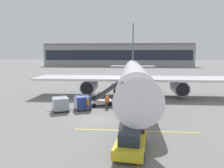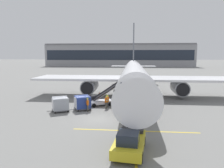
{
  "view_description": "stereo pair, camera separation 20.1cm",
  "coord_description": "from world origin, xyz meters",
  "px_view_note": "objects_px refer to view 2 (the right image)",
  "views": [
    {
      "loc": [
        3.34,
        -22.83,
        7.18
      ],
      "look_at": [
        0.71,
        7.86,
        2.92
      ],
      "focal_mm": 34.02,
      "sensor_mm": 36.0,
      "label": 1
    },
    {
      "loc": [
        3.54,
        -22.81,
        7.18
      ],
      "look_at": [
        0.71,
        7.86,
        2.92
      ],
      "focal_mm": 34.02,
      "sensor_mm": 36.0,
      "label": 2
    }
  ],
  "objects_px": {
    "baggage_cart_second": "(60,104)",
    "safety_cone_engine_keepout": "(93,98)",
    "safety_cone_wingtip": "(99,94)",
    "belt_loader": "(102,99)",
    "safety_cone_nose_mark": "(86,99)",
    "baggage_cart_lead": "(82,102)",
    "pushback_tug": "(129,142)",
    "ground_crew_by_carts": "(108,100)",
    "ground_crew_marshaller": "(106,101)",
    "ground_crew_by_loader": "(88,104)",
    "parked_airplane": "(134,76)"
  },
  "relations": [
    {
      "from": "baggage_cart_lead",
      "to": "safety_cone_engine_keepout",
      "type": "bearing_deg",
      "value": 88.52
    },
    {
      "from": "baggage_cart_lead",
      "to": "safety_cone_nose_mark",
      "type": "xyz_separation_m",
      "value": [
        -0.64,
        4.97,
        -0.66
      ]
    },
    {
      "from": "pushback_tug",
      "to": "safety_cone_nose_mark",
      "type": "xyz_separation_m",
      "value": [
        -6.93,
        16.82,
        -0.49
      ]
    },
    {
      "from": "parked_airplane",
      "to": "safety_cone_wingtip",
      "type": "bearing_deg",
      "value": -179.58
    },
    {
      "from": "belt_loader",
      "to": "ground_crew_marshaller",
      "type": "relative_size",
      "value": 2.91
    },
    {
      "from": "baggage_cart_second",
      "to": "belt_loader",
      "type": "bearing_deg",
      "value": 38.4
    },
    {
      "from": "ground_crew_by_carts",
      "to": "baggage_cart_lead",
      "type": "bearing_deg",
      "value": -152.27
    },
    {
      "from": "baggage_cart_second",
      "to": "safety_cone_engine_keepout",
      "type": "relative_size",
      "value": 4.15
    },
    {
      "from": "ground_crew_by_loader",
      "to": "belt_loader",
      "type": "bearing_deg",
      "value": 68.85
    },
    {
      "from": "safety_cone_wingtip",
      "to": "safety_cone_nose_mark",
      "type": "distance_m",
      "value": 5.1
    },
    {
      "from": "baggage_cart_lead",
      "to": "safety_cone_nose_mark",
      "type": "bearing_deg",
      "value": 97.39
    },
    {
      "from": "ground_crew_by_loader",
      "to": "ground_crew_by_carts",
      "type": "height_order",
      "value": "same"
    },
    {
      "from": "safety_cone_engine_keepout",
      "to": "baggage_cart_second",
      "type": "bearing_deg",
      "value": -110.03
    },
    {
      "from": "ground_crew_by_loader",
      "to": "safety_cone_wingtip",
      "type": "height_order",
      "value": "ground_crew_by_loader"
    },
    {
      "from": "ground_crew_by_loader",
      "to": "safety_cone_nose_mark",
      "type": "relative_size",
      "value": 2.52
    },
    {
      "from": "baggage_cart_lead",
      "to": "safety_cone_engine_keepout",
      "type": "relative_size",
      "value": 4.15
    },
    {
      "from": "pushback_tug",
      "to": "baggage_cart_second",
      "type": "bearing_deg",
      "value": 129.55
    },
    {
      "from": "ground_crew_by_carts",
      "to": "ground_crew_marshaller",
      "type": "distance_m",
      "value": 0.73
    },
    {
      "from": "parked_airplane",
      "to": "safety_cone_nose_mark",
      "type": "height_order",
      "value": "parked_airplane"
    },
    {
      "from": "safety_cone_engine_keepout",
      "to": "safety_cone_nose_mark",
      "type": "relative_size",
      "value": 0.97
    },
    {
      "from": "baggage_cart_lead",
      "to": "safety_cone_engine_keepout",
      "type": "height_order",
      "value": "baggage_cart_lead"
    },
    {
      "from": "ground_crew_by_carts",
      "to": "ground_crew_marshaller",
      "type": "bearing_deg",
      "value": -95.52
    },
    {
      "from": "baggage_cart_lead",
      "to": "safety_cone_nose_mark",
      "type": "relative_size",
      "value": 4.01
    },
    {
      "from": "belt_loader",
      "to": "safety_cone_wingtip",
      "type": "xyz_separation_m",
      "value": [
        -1.46,
        7.19,
        -0.58
      ]
    },
    {
      "from": "safety_cone_nose_mark",
      "to": "ground_crew_marshaller",
      "type": "bearing_deg",
      "value": -47.42
    },
    {
      "from": "safety_cone_wingtip",
      "to": "safety_cone_nose_mark",
      "type": "height_order",
      "value": "safety_cone_wingtip"
    },
    {
      "from": "ground_crew_by_carts",
      "to": "belt_loader",
      "type": "bearing_deg",
      "value": 132.38
    },
    {
      "from": "belt_loader",
      "to": "safety_cone_nose_mark",
      "type": "xyz_separation_m",
      "value": [
        -2.83,
        2.27,
        -0.59
      ]
    },
    {
      "from": "ground_crew_by_loader",
      "to": "safety_cone_engine_keepout",
      "type": "height_order",
      "value": "ground_crew_by_loader"
    },
    {
      "from": "baggage_cart_lead",
      "to": "ground_crew_marshaller",
      "type": "height_order",
      "value": "baggage_cart_lead"
    },
    {
      "from": "baggage_cart_lead",
      "to": "parked_airplane",
      "type": "bearing_deg",
      "value": 55.61
    },
    {
      "from": "ground_crew_marshaller",
      "to": "pushback_tug",
      "type": "bearing_deg",
      "value": -75.9
    },
    {
      "from": "ground_crew_by_loader",
      "to": "safety_cone_wingtip",
      "type": "distance_m",
      "value": 10.66
    },
    {
      "from": "belt_loader",
      "to": "ground_crew_by_loader",
      "type": "distance_m",
      "value": 3.71
    },
    {
      "from": "pushback_tug",
      "to": "ground_crew_by_loader",
      "type": "xyz_separation_m",
      "value": [
        -5.43,
        11.09,
        0.17
      ]
    },
    {
      "from": "parked_airplane",
      "to": "safety_cone_wingtip",
      "type": "relative_size",
      "value": 61.96
    },
    {
      "from": "belt_loader",
      "to": "pushback_tug",
      "type": "distance_m",
      "value": 15.11
    },
    {
      "from": "ground_crew_by_loader",
      "to": "safety_cone_nose_mark",
      "type": "xyz_separation_m",
      "value": [
        -1.49,
        5.73,
        -0.66
      ]
    },
    {
      "from": "ground_crew_by_loader",
      "to": "safety_cone_nose_mark",
      "type": "bearing_deg",
      "value": 104.62
    },
    {
      "from": "pushback_tug",
      "to": "ground_crew_by_carts",
      "type": "bearing_deg",
      "value": 103.09
    },
    {
      "from": "parked_airplane",
      "to": "pushback_tug",
      "type": "distance_m",
      "value": 21.96
    },
    {
      "from": "baggage_cart_second",
      "to": "ground_crew_by_loader",
      "type": "bearing_deg",
      "value": 5.58
    },
    {
      "from": "safety_cone_wingtip",
      "to": "baggage_cart_second",
      "type": "bearing_deg",
      "value": -106.86
    },
    {
      "from": "parked_airplane",
      "to": "belt_loader",
      "type": "height_order",
      "value": "parked_airplane"
    },
    {
      "from": "ground_crew_marshaller",
      "to": "belt_loader",
      "type": "bearing_deg",
      "value": 116.52
    },
    {
      "from": "ground_crew_by_carts",
      "to": "safety_cone_wingtip",
      "type": "height_order",
      "value": "ground_crew_by_carts"
    },
    {
      "from": "baggage_cart_second",
      "to": "ground_crew_by_loader",
      "type": "relative_size",
      "value": 1.59
    },
    {
      "from": "parked_airplane",
      "to": "baggage_cart_second",
      "type": "distance_m",
      "value": 14.72
    },
    {
      "from": "baggage_cart_second",
      "to": "safety_cone_nose_mark",
      "type": "distance_m",
      "value": 6.41
    },
    {
      "from": "parked_airplane",
      "to": "ground_crew_by_carts",
      "type": "distance_m",
      "value": 9.42
    }
  ]
}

